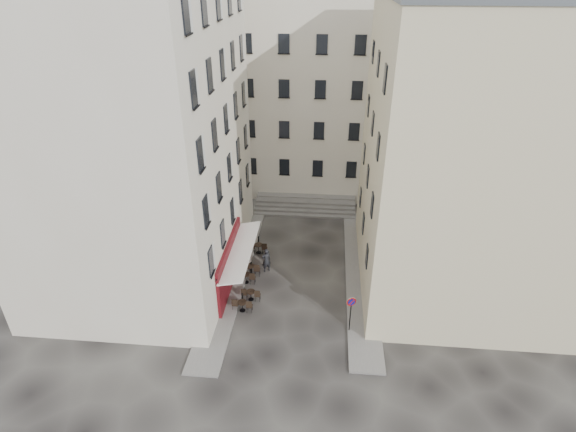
# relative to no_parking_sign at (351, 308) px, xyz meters

# --- Properties ---
(ground) EXTENTS (90.00, 90.00, 0.00)m
(ground) POSITION_rel_no_parking_sign_xyz_m (-3.59, 2.77, -1.83)
(ground) COLOR black
(ground) RESTS_ON ground
(sidewalk_left) EXTENTS (2.00, 22.00, 0.12)m
(sidewalk_left) POSITION_rel_no_parking_sign_xyz_m (-8.09, 6.77, -1.77)
(sidewalk_left) COLOR slate
(sidewalk_left) RESTS_ON ground
(sidewalk_right) EXTENTS (2.00, 18.00, 0.12)m
(sidewalk_right) POSITION_rel_no_parking_sign_xyz_m (0.91, 5.77, -1.77)
(sidewalk_right) COLOR slate
(sidewalk_right) RESTS_ON ground
(building_left) EXTENTS (12.20, 16.20, 20.60)m
(building_left) POSITION_rel_no_parking_sign_xyz_m (-14.09, 5.77, 8.48)
(building_left) COLOR beige
(building_left) RESTS_ON ground
(building_right) EXTENTS (12.20, 14.20, 18.60)m
(building_right) POSITION_rel_no_parking_sign_xyz_m (6.91, 6.27, 7.48)
(building_right) COLOR beige
(building_right) RESTS_ON ground
(building_back) EXTENTS (18.20, 10.20, 18.60)m
(building_back) POSITION_rel_no_parking_sign_xyz_m (-4.59, 21.77, 7.48)
(building_back) COLOR beige
(building_back) RESTS_ON ground
(cafe_storefront) EXTENTS (1.74, 7.30, 3.50)m
(cafe_storefront) POSITION_rel_no_parking_sign_xyz_m (-7.90, 3.77, 0.05)
(cafe_storefront) COLOR #41090C
(cafe_storefront) RESTS_ON ground
(stone_steps) EXTENTS (9.00, 3.15, 0.80)m
(stone_steps) POSITION_rel_no_parking_sign_xyz_m (-3.59, 15.35, -1.43)
(stone_steps) COLOR #585654
(stone_steps) RESTS_ON ground
(bollard_near) EXTENTS (0.12, 0.12, 0.98)m
(bollard_near) POSITION_rel_no_parking_sign_xyz_m (-6.84, 1.77, -1.30)
(bollard_near) COLOR black
(bollard_near) RESTS_ON ground
(bollard_mid) EXTENTS (0.12, 0.12, 0.98)m
(bollard_mid) POSITION_rel_no_parking_sign_xyz_m (-6.84, 5.27, -1.30)
(bollard_mid) COLOR black
(bollard_mid) RESTS_ON ground
(bollard_far) EXTENTS (0.12, 0.12, 0.98)m
(bollard_far) POSITION_rel_no_parking_sign_xyz_m (-6.84, 8.77, -1.30)
(bollard_far) COLOR black
(bollard_far) RESTS_ON ground
(no_parking_sign) EXTENTS (0.56, 0.22, 2.58)m
(no_parking_sign) POSITION_rel_no_parking_sign_xyz_m (0.00, 0.00, 0.00)
(no_parking_sign) COLOR black
(no_parking_sign) RESTS_ON ground
(bistro_table_a) EXTENTS (1.32, 0.62, 0.93)m
(bistro_table_a) POSITION_rel_no_parking_sign_xyz_m (-6.74, 1.24, -1.35)
(bistro_table_a) COLOR black
(bistro_table_a) RESTS_ON ground
(bistro_table_b) EXTENTS (1.27, 0.59, 0.89)m
(bistro_table_b) POSITION_rel_no_parking_sign_xyz_m (-6.38, 2.38, -1.37)
(bistro_table_b) COLOR black
(bistro_table_b) RESTS_ON ground
(bistro_table_c) EXTENTS (1.34, 0.63, 0.94)m
(bistro_table_c) POSITION_rel_no_parking_sign_xyz_m (-7.02, 4.17, -1.35)
(bistro_table_c) COLOR black
(bistro_table_c) RESTS_ON ground
(bistro_table_d) EXTENTS (1.42, 0.67, 1.00)m
(bistro_table_d) POSITION_rel_no_parking_sign_xyz_m (-6.88, 5.12, -1.32)
(bistro_table_d) COLOR black
(bistro_table_d) RESTS_ON ground
(bistro_table_e) EXTENTS (1.37, 0.64, 0.96)m
(bistro_table_e) POSITION_rel_no_parking_sign_xyz_m (-6.72, 7.95, -1.34)
(bistro_table_e) COLOR black
(bistro_table_e) RESTS_ON ground
(pedestrian) EXTENTS (0.82, 0.74, 1.88)m
(pedestrian) POSITION_rel_no_parking_sign_xyz_m (-5.79, 5.67, -0.89)
(pedestrian) COLOR black
(pedestrian) RESTS_ON ground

